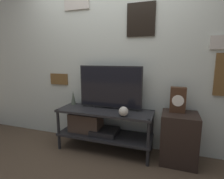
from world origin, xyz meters
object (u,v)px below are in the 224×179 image
object	(u,v)px
vase_round_glass	(124,111)
mantel_clock	(178,100)
television	(110,87)
vase_slim_bronze	(73,98)

from	to	relation	value
vase_round_glass	mantel_clock	world-z (taller)	mantel_clock
television	mantel_clock	world-z (taller)	television
vase_slim_bronze	mantel_clock	bearing A→B (deg)	-1.71
television	vase_round_glass	bearing A→B (deg)	-43.92
television	mantel_clock	bearing A→B (deg)	-0.98
vase_slim_bronze	mantel_clock	size ratio (longest dim) A/B	0.68
vase_round_glass	mantel_clock	xyz separation A→B (m)	(0.63, 0.24, 0.14)
mantel_clock	vase_round_glass	bearing A→B (deg)	-159.11
vase_slim_bronze	television	bearing A→B (deg)	-2.77
television	vase_slim_bronze	distance (m)	0.65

